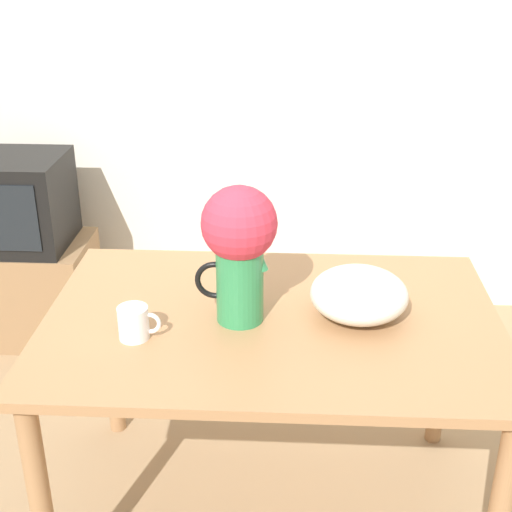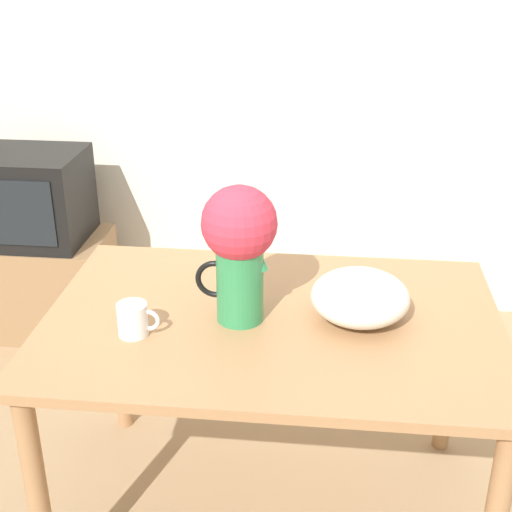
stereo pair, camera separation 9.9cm
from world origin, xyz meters
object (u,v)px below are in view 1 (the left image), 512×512
tv_set (11,201)px  coffee_mug (135,323)px  white_bowl (359,294)px  flower_vase (239,241)px

tv_set → coffee_mug: bearing=-56.1°
white_bowl → flower_vase: bearing=-173.9°
flower_vase → white_bowl: 0.39m
flower_vase → white_bowl: size_ratio=1.43×
flower_vase → tv_set: (-1.10, 1.10, -0.31)m
flower_vase → tv_set: 1.58m
tv_set → flower_vase: bearing=-44.9°
flower_vase → coffee_mug: (-0.28, -0.12, -0.20)m
flower_vase → tv_set: bearing=135.1°
tv_set → white_bowl: bearing=-36.3°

